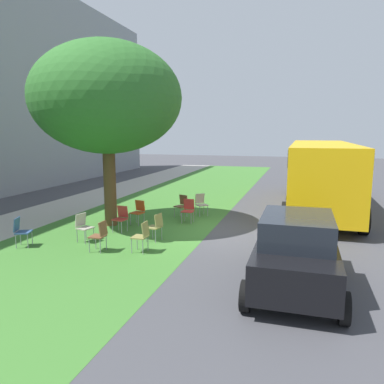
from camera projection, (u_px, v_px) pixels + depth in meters
name	position (u px, v px, depth m)	size (l,w,h in m)	color
ground	(217.00, 231.00, 12.71)	(80.00, 80.00, 0.00)	#424247
grass_verge	(132.00, 225.00, 13.61)	(48.00, 6.00, 0.01)	#3D752D
sidewalk_strip	(32.00, 217.00, 14.85)	(48.00, 2.80, 0.01)	#ADA89E
street_tree	(107.00, 98.00, 12.85)	(5.21, 5.21, 6.45)	brown
chair_0	(156.00, 225.00, 11.47)	(0.49, 0.49, 0.88)	olive
chair_1	(83.00, 225.00, 11.44)	(0.51, 0.51, 0.88)	#ADA393
chair_2	(121.00, 217.00, 12.59)	(0.47, 0.47, 0.88)	#B7332D
chair_3	(100.00, 234.00, 10.48)	(0.43, 0.44, 0.88)	brown
chair_4	(182.00, 204.00, 14.77)	(0.55, 0.54, 0.88)	brown
chair_5	(21.00, 230.00, 10.93)	(0.53, 0.54, 0.88)	#335184
chair_6	(201.00, 203.00, 15.06)	(0.59, 0.59, 0.88)	#ADA393
chair_7	(188.00, 209.00, 13.87)	(0.43, 0.43, 0.88)	#B7332D
chair_8	(142.00, 234.00, 10.42)	(0.42, 0.42, 0.88)	olive
chair_9	(138.00, 210.00, 13.61)	(0.51, 0.50, 0.88)	#C64C1E
parked_car	(296.00, 251.00, 7.97)	(3.70, 1.92, 1.65)	black
school_bus	(321.00, 169.00, 16.20)	(10.40, 2.80, 2.88)	yellow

